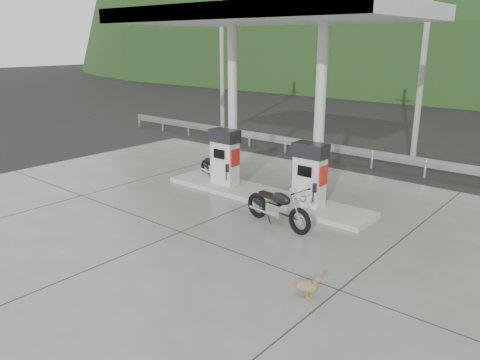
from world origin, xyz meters
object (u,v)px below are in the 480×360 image
Objects in this scene: gas_pump_right at (309,174)px; motorcycle_right at (278,207)px; duck at (307,287)px; gas_pump_left at (225,157)px; motorcycle_left at (216,169)px.

gas_pump_right is 1.64m from motorcycle_right.
gas_pump_right is 3.33× the size of duck.
gas_pump_left reaches higher than motorcycle_left.
gas_pump_right reaches higher than duck.
motorcycle_right is (3.98, -1.92, 0.05)m from motorcycle_left.
motorcycle_left is at bearing 174.59° from gas_pump_right.
gas_pump_right is at bearing 0.00° from gas_pump_left.
duck is (2.52, -2.57, -0.30)m from motorcycle_right.
gas_pump_right is (3.20, 0.00, 0.00)m from gas_pump_left.
duck is at bearing -58.38° from gas_pump_right.
duck is at bearing -17.05° from motorcycle_left.
motorcycle_left is at bearing 153.81° from gas_pump_left.
gas_pump_left is 3.20m from gas_pump_right.
gas_pump_right is 0.86× the size of motorcycle_right.
gas_pump_left is 3.33× the size of duck.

